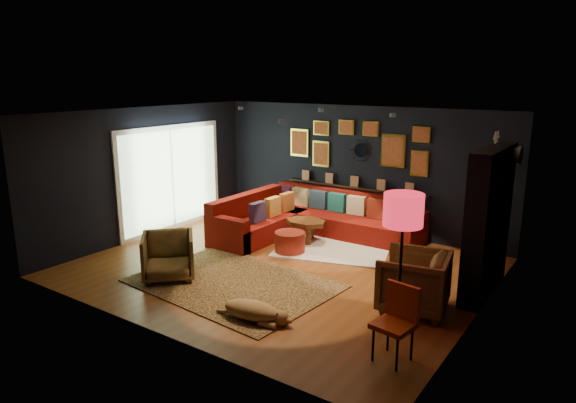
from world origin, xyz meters
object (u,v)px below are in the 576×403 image
Objects in this scene: coffee_table at (306,224)px; orange_chair at (397,316)px; floor_lamp at (403,216)px; armchair_left at (168,254)px; dog at (252,307)px; armchair_right at (414,279)px; sectional at (307,220)px; gold_stool at (158,251)px; pouf at (290,242)px.

orange_chair is (3.14, -2.99, 0.16)m from coffee_table.
coffee_table is 3.87m from floor_lamp.
armchair_left is 2.07m from dog.
armchair_left is at bearing -173.99° from orange_chair.
coffee_table is 1.05× the size of armchair_left.
floor_lamp is at bearing 19.10° from dog.
armchair_right is 0.51× the size of floor_lamp.
floor_lamp is at bearing 119.98° from orange_chair.
orange_chair reaches higher than sectional.
floor_lamp reaches higher than gold_stool.
gold_stool is at bearing -90.86° from armchair_right.
floor_lamp is (3.71, 0.48, 1.11)m from armchair_left.
coffee_table is at bearing -130.80° from armchair_right.
coffee_table reaches higher than pouf.
armchair_left is at bearing -29.45° from gold_stool.
coffee_table is at bearing 145.29° from orange_chair.
gold_stool reaches higher than pouf.
sectional is 3.26m from armchair_left.
dog is at bearing -165.27° from orange_chair.
orange_chair is at bearing -2.45° from dog.
orange_chair reaches higher than armchair_left.
floor_lamp reaches higher than dog.
coffee_table is at bearing 97.21° from pouf.
coffee_table is at bearing -60.52° from sectional.
gold_stool is at bearing -178.40° from orange_chair.
armchair_right is at bearing -19.87° from pouf.
armchair_left is 0.84m from gold_stool.
floor_lamp is (-0.26, 0.68, 1.00)m from orange_chair.
floor_lamp is (4.42, 0.08, 1.32)m from gold_stool.
pouf is at bearing 149.65° from floor_lamp.
orange_chair is 1.23m from floor_lamp.
orange_chair is at bearing -37.15° from pouf.
pouf is at bearing -73.66° from sectional.
sectional reaches higher than coffee_table.
armchair_right reaches higher than coffee_table.
floor_lamp is at bearing -38.79° from coffee_table.
coffee_table is at bearing 57.20° from gold_stool.
sectional is at bearing 103.17° from dog.
orange_chair is (3.38, -3.41, 0.20)m from sectional.
armchair_left is at bearing -172.67° from floor_lamp.
floor_lamp is at bearing -38.16° from armchair_left.
orange_chair is 2.00m from dog.
pouf is 0.50× the size of dog.
armchair_left is 2.02× the size of gold_stool.
sectional is at bearing 138.77° from floor_lamp.
armchair_left is 3.91m from floor_lamp.
floor_lamp is at bearing -5.82° from armchair_right.
sectional is 3.97× the size of coffee_table.
floor_lamp is 2.33m from dog.
dog is (2.02, -0.40, -0.22)m from armchair_left.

